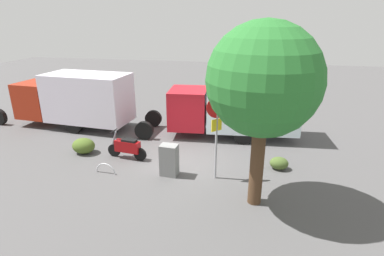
# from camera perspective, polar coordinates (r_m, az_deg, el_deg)

# --- Properties ---
(ground_plane) EXTENTS (60.00, 60.00, 0.00)m
(ground_plane) POSITION_cam_1_polar(r_m,az_deg,el_deg) (12.87, -1.61, -6.31)
(ground_plane) COLOR #4D4B4B
(box_truck_near) EXTENTS (7.99, 2.77, 2.99)m
(box_truck_near) POSITION_cam_1_polar(r_m,az_deg,el_deg) (15.19, 7.72, 4.30)
(box_truck_near) COLOR black
(box_truck_near) RESTS_ON ground
(box_truck_far) EXTENTS (7.99, 2.79, 2.94)m
(box_truck_far) POSITION_cam_1_polar(r_m,az_deg,el_deg) (17.67, -21.23, 5.28)
(box_truck_far) COLOR black
(box_truck_far) RESTS_ON ground
(motorcycle) EXTENTS (1.81, 0.59, 1.20)m
(motorcycle) POSITION_cam_1_polar(r_m,az_deg,el_deg) (13.23, -11.95, -3.52)
(motorcycle) COLOR black
(motorcycle) RESTS_ON ground
(stop_sign) EXTENTS (0.71, 0.33, 3.14)m
(stop_sign) POSITION_cam_1_polar(r_m,az_deg,el_deg) (10.83, 4.60, 0.46)
(stop_sign) COLOR #9E9EA3
(stop_sign) RESTS_ON ground
(street_tree) EXTENTS (3.33, 3.33, 5.69)m
(street_tree) POSITION_cam_1_polar(r_m,az_deg,el_deg) (8.99, 13.18, 8.49)
(street_tree) COLOR #47301E
(street_tree) RESTS_ON ground
(utility_cabinet) EXTENTS (0.68, 0.52, 1.23)m
(utility_cabinet) POSITION_cam_1_polar(r_m,az_deg,el_deg) (11.64, -4.27, -5.98)
(utility_cabinet) COLOR slate
(utility_cabinet) RESTS_ON ground
(bike_rack_hoop) EXTENTS (0.85, 0.13, 0.85)m
(bike_rack_hoop) POSITION_cam_1_polar(r_m,az_deg,el_deg) (12.45, -15.74, -8.07)
(bike_rack_hoop) COLOR #B7B7BC
(bike_rack_hoop) RESTS_ON ground
(shrub_near_sign) EXTENTS (1.01, 0.82, 0.69)m
(shrub_near_sign) POSITION_cam_1_polar(r_m,az_deg,el_deg) (14.35, -19.53, -3.14)
(shrub_near_sign) COLOR #475E22
(shrub_near_sign) RESTS_ON ground
(shrub_mid_verge) EXTENTS (0.73, 0.59, 0.49)m
(shrub_mid_verge) POSITION_cam_1_polar(r_m,az_deg,el_deg) (12.68, 15.89, -6.31)
(shrub_mid_verge) COLOR #455A27
(shrub_mid_verge) RESTS_ON ground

